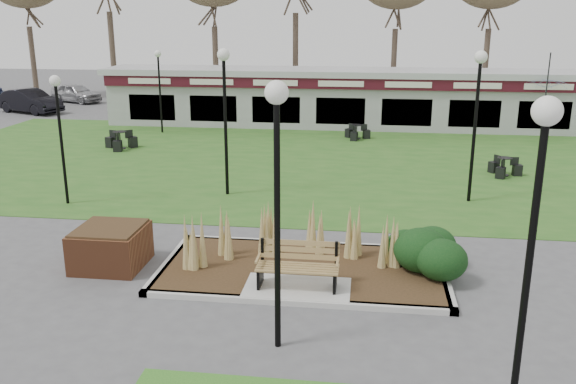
# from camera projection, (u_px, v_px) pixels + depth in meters

# --- Properties ---
(ground) EXTENTS (100.00, 100.00, 0.00)m
(ground) POSITION_uv_depth(u_px,v_px,m) (296.00, 296.00, 12.55)
(ground) COLOR #515154
(ground) RESTS_ON ground
(lawn) EXTENTS (34.00, 16.00, 0.02)m
(lawn) POSITION_uv_depth(u_px,v_px,m) (332.00, 161.00, 23.96)
(lawn) COLOR #2A5E1D
(lawn) RESTS_ON ground
(planting_bed) EXTENTS (6.75, 3.40, 1.27)m
(planting_bed) POSITION_uv_depth(u_px,v_px,m) (360.00, 257.00, 13.57)
(planting_bed) COLOR #332614
(planting_bed) RESTS_ON ground
(park_bench) EXTENTS (1.70, 0.66, 0.93)m
(park_bench) POSITION_uv_depth(u_px,v_px,m) (298.00, 265.00, 12.62)
(park_bench) COLOR olive
(park_bench) RESTS_ON ground
(brick_planter) EXTENTS (1.50, 1.50, 0.95)m
(brick_planter) POSITION_uv_depth(u_px,v_px,m) (111.00, 246.00, 13.91)
(brick_planter) COLOR brown
(brick_planter) RESTS_ON ground
(food_pavilion) EXTENTS (24.60, 3.40, 2.90)m
(food_pavilion) POSITION_uv_depth(u_px,v_px,m) (342.00, 98.00, 31.13)
(food_pavilion) COLOR #99999B
(food_pavilion) RESTS_ON ground
(lamp_post_near_left) EXTENTS (0.38, 0.38, 4.62)m
(lamp_post_near_left) POSITION_uv_depth(u_px,v_px,m) (537.00, 193.00, 7.83)
(lamp_post_near_left) COLOR black
(lamp_post_near_left) RESTS_ON ground
(lamp_post_near_right) EXTENTS (0.38, 0.38, 4.60)m
(lamp_post_near_right) POSITION_uv_depth(u_px,v_px,m) (277.00, 159.00, 9.72)
(lamp_post_near_right) COLOR black
(lamp_post_near_right) RESTS_ON ground
(lamp_post_mid_left) EXTENTS (0.32, 0.32, 3.89)m
(lamp_post_mid_left) POSITION_uv_depth(u_px,v_px,m) (58.00, 111.00, 17.84)
(lamp_post_mid_left) COLOR black
(lamp_post_mid_left) RESTS_ON ground
(lamp_post_mid_right) EXTENTS (0.38, 0.38, 4.60)m
(lamp_post_mid_right) POSITION_uv_depth(u_px,v_px,m) (224.00, 90.00, 18.65)
(lamp_post_mid_right) COLOR black
(lamp_post_mid_right) RESTS_ON ground
(lamp_post_far_right) EXTENTS (0.38, 0.38, 4.57)m
(lamp_post_far_right) POSITION_uv_depth(u_px,v_px,m) (478.00, 93.00, 17.93)
(lamp_post_far_right) COLOR black
(lamp_post_far_right) RESTS_ON ground
(lamp_post_far_left) EXTENTS (0.33, 0.33, 3.95)m
(lamp_post_far_left) POSITION_uv_depth(u_px,v_px,m) (159.00, 73.00, 28.99)
(lamp_post_far_left) COLOR black
(lamp_post_far_left) RESTS_ON ground
(bistro_set_a) EXTENTS (1.39, 1.33, 0.75)m
(bistro_set_a) POSITION_uv_depth(u_px,v_px,m) (120.00, 143.00, 26.11)
(bistro_set_a) COLOR black
(bistro_set_a) RESTS_ON ground
(bistro_set_c) EXTENTS (1.12, 1.23, 0.65)m
(bistro_set_c) POSITION_uv_depth(u_px,v_px,m) (504.00, 169.00, 21.77)
(bistro_set_c) COLOR black
(bistro_set_c) RESTS_ON ground
(bistro_set_d) EXTENTS (1.21, 1.18, 0.66)m
(bistro_set_d) POSITION_uv_depth(u_px,v_px,m) (357.00, 134.00, 28.17)
(bistro_set_d) COLOR black
(bistro_set_d) RESTS_ON ground
(patio_umbrella) EXTENTS (2.29, 2.33, 2.81)m
(patio_umbrella) POSITION_uv_depth(u_px,v_px,m) (545.00, 100.00, 28.00)
(patio_umbrella) COLOR black
(patio_umbrella) RESTS_ON ground
(car_silver) EXTENTS (3.93, 2.78, 1.24)m
(car_silver) POSITION_uv_depth(u_px,v_px,m) (76.00, 93.00, 39.83)
(car_silver) COLOR #A2A3A7
(car_silver) RESTS_ON ground
(car_black) EXTENTS (4.44, 2.91, 1.38)m
(car_black) POSITION_uv_depth(u_px,v_px,m) (30.00, 101.00, 35.59)
(car_black) COLOR black
(car_black) RESTS_ON ground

